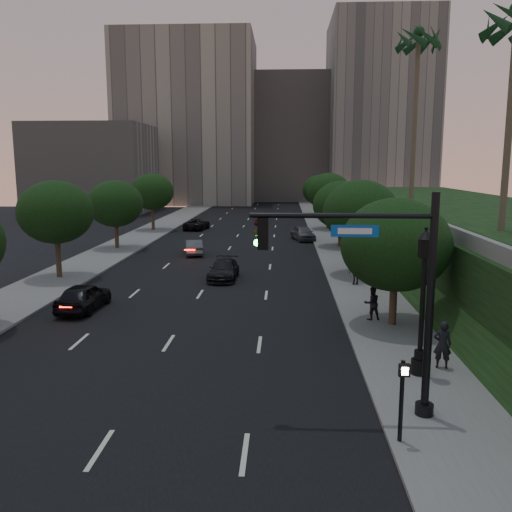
# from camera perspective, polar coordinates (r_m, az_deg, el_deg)

# --- Properties ---
(ground) EXTENTS (160.00, 160.00, 0.00)m
(ground) POSITION_cam_1_polar(r_m,az_deg,el_deg) (19.86, -12.27, -13.67)
(ground) COLOR black
(ground) RESTS_ON ground
(road_surface) EXTENTS (16.00, 140.00, 0.02)m
(road_surface) POSITION_cam_1_polar(r_m,az_deg,el_deg) (48.45, -3.04, 0.44)
(road_surface) COLOR black
(road_surface) RESTS_ON ground
(sidewalk_right) EXTENTS (4.50, 140.00, 0.15)m
(sidewalk_right) POSITION_cam_1_polar(r_m,az_deg,el_deg) (48.47, 9.10, 0.41)
(sidewalk_right) COLOR slate
(sidewalk_right) RESTS_ON ground
(sidewalk_left) EXTENTS (4.50, 140.00, 0.15)m
(sidewalk_left) POSITION_cam_1_polar(r_m,az_deg,el_deg) (50.54, -14.68, 0.59)
(sidewalk_left) COLOR slate
(sidewalk_left) RESTS_ON ground
(embankment) EXTENTS (18.00, 90.00, 4.00)m
(embankment) POSITION_cam_1_polar(r_m,az_deg,el_deg) (48.97, 23.23, 2.11)
(embankment) COLOR black
(embankment) RESTS_ON ground
(parapet_wall) EXTENTS (0.35, 90.00, 0.70)m
(parapet_wall) POSITION_cam_1_polar(r_m,az_deg,el_deg) (46.47, 13.51, 5.18)
(parapet_wall) COLOR slate
(parapet_wall) RESTS_ON embankment
(office_block_left) EXTENTS (26.00, 20.00, 32.00)m
(office_block_left) POSITION_cam_1_polar(r_m,az_deg,el_deg) (111.50, -7.10, 13.85)
(office_block_left) COLOR gray
(office_block_left) RESTS_ON ground
(office_block_mid) EXTENTS (22.00, 18.00, 26.00)m
(office_block_mid) POSITION_cam_1_polar(r_m,az_deg,el_deg) (119.68, 3.48, 12.18)
(office_block_mid) COLOR #99948D
(office_block_mid) RESTS_ON ground
(office_block_right) EXTENTS (20.00, 22.00, 36.00)m
(office_block_right) POSITION_cam_1_polar(r_m,az_deg,el_deg) (115.59, 12.79, 14.54)
(office_block_right) COLOR gray
(office_block_right) RESTS_ON ground
(office_block_filler) EXTENTS (18.00, 16.00, 14.00)m
(office_block_filler) POSITION_cam_1_polar(r_m,az_deg,el_deg) (92.89, -16.78, 8.81)
(office_block_filler) COLOR #99948D
(office_block_filler) RESTS_ON ground
(tree_right_a) EXTENTS (5.20, 5.20, 6.24)m
(tree_right_a) POSITION_cam_1_polar(r_m,az_deg,el_deg) (26.38, 14.48, 1.15)
(tree_right_a) COLOR #38281C
(tree_right_a) RESTS_ON ground
(tree_right_b) EXTENTS (5.20, 5.20, 6.74)m
(tree_right_b) POSITION_cam_1_polar(r_m,az_deg,el_deg) (38.07, 10.95, 4.58)
(tree_right_b) COLOR #38281C
(tree_right_b) RESTS_ON ground
(tree_right_c) EXTENTS (5.20, 5.20, 6.24)m
(tree_right_c) POSITION_cam_1_polar(r_m,az_deg,el_deg) (50.98, 8.92, 5.34)
(tree_right_c) COLOR #38281C
(tree_right_c) RESTS_ON ground
(tree_right_d) EXTENTS (5.20, 5.20, 6.74)m
(tree_right_d) POSITION_cam_1_polar(r_m,az_deg,el_deg) (64.86, 7.66, 6.72)
(tree_right_d) COLOR #38281C
(tree_right_d) RESTS_ON ground
(tree_right_e) EXTENTS (5.20, 5.20, 6.24)m
(tree_right_e) POSITION_cam_1_polar(r_m,az_deg,el_deg) (79.82, 6.78, 6.93)
(tree_right_e) COLOR #38281C
(tree_right_e) RESTS_ON ground
(tree_left_b) EXTENTS (5.00, 5.00, 6.71)m
(tree_left_b) POSITION_cam_1_polar(r_m,az_deg,el_deg) (38.85, -20.35, 4.34)
(tree_left_b) COLOR #38281C
(tree_left_b) RESTS_ON ground
(tree_left_c) EXTENTS (5.00, 5.00, 6.34)m
(tree_left_c) POSITION_cam_1_polar(r_m,az_deg,el_deg) (51.04, -14.59, 5.35)
(tree_left_c) COLOR #38281C
(tree_left_c) RESTS_ON ground
(tree_left_d) EXTENTS (5.00, 5.00, 6.71)m
(tree_left_d) POSITION_cam_1_polar(r_m,az_deg,el_deg) (64.48, -10.88, 6.67)
(tree_left_d) COLOR #38281C
(tree_left_d) RESTS_ON ground
(palm_far) EXTENTS (3.20, 3.20, 15.50)m
(palm_far) POSITION_cam_1_polar(r_m,az_deg,el_deg) (49.80, 16.73, 20.71)
(palm_far) COLOR #4C4233
(palm_far) RESTS_ON embankment
(traffic_signal_mast) EXTENTS (5.68, 0.56, 7.00)m
(traffic_signal_mast) POSITION_cam_1_polar(r_m,az_deg,el_deg) (16.78, 14.23, -4.86)
(traffic_signal_mast) COLOR black
(traffic_signal_mast) RESTS_ON ground
(street_lamp) EXTENTS (0.64, 0.64, 5.62)m
(street_lamp) POSITION_cam_1_polar(r_m,az_deg,el_deg) (20.55, 17.09, -5.31)
(street_lamp) COLOR black
(street_lamp) RESTS_ON ground
(pedestrian_signal) EXTENTS (0.30, 0.33, 2.50)m
(pedestrian_signal) POSITION_cam_1_polar(r_m,az_deg,el_deg) (15.85, 15.13, -13.83)
(pedestrian_signal) COLOR black
(pedestrian_signal) RESTS_ON ground
(sedan_near_left) EXTENTS (1.97, 4.50, 1.51)m
(sedan_near_left) POSITION_cam_1_polar(r_m,az_deg,el_deg) (30.57, -17.70, -4.10)
(sedan_near_left) COLOR black
(sedan_near_left) RESTS_ON ground
(sedan_mid_left) EXTENTS (2.18, 4.19, 1.32)m
(sedan_mid_left) POSITION_cam_1_polar(r_m,az_deg,el_deg) (47.17, -6.56, 0.93)
(sedan_mid_left) COLOR #525559
(sedan_mid_left) RESTS_ON ground
(sedan_far_left) EXTENTS (2.86, 5.06, 1.33)m
(sedan_far_left) POSITION_cam_1_polar(r_m,az_deg,el_deg) (65.10, -6.25, 3.36)
(sedan_far_left) COLOR black
(sedan_far_left) RESTS_ON ground
(sedan_near_right) EXTENTS (1.94, 4.58, 1.32)m
(sedan_near_right) POSITION_cam_1_polar(r_m,az_deg,el_deg) (36.95, -3.43, -1.46)
(sedan_near_right) COLOR black
(sedan_near_right) RESTS_ON ground
(sedan_far_right) EXTENTS (2.84, 4.78, 1.53)m
(sedan_far_right) POSITION_cam_1_polar(r_m,az_deg,el_deg) (55.85, 4.96, 2.43)
(sedan_far_right) COLOR #505256
(sedan_far_right) RESTS_ON ground
(pedestrian_a) EXTENTS (0.73, 0.54, 1.83)m
(pedestrian_a) POSITION_cam_1_polar(r_m,az_deg,el_deg) (21.86, 19.04, -8.80)
(pedestrian_a) COLOR black
(pedestrian_a) RESTS_ON sidewalk_right
(pedestrian_b) EXTENTS (0.94, 0.81, 1.67)m
(pedestrian_b) POSITION_cam_1_polar(r_m,az_deg,el_deg) (27.50, 12.10, -4.88)
(pedestrian_b) COLOR black
(pedestrian_b) RESTS_ON sidewalk_right
(pedestrian_c) EXTENTS (0.94, 0.49, 1.52)m
(pedestrian_c) POSITION_cam_1_polar(r_m,az_deg,el_deg) (35.19, 10.49, -1.75)
(pedestrian_c) COLOR black
(pedestrian_c) RESTS_ON sidewalk_right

